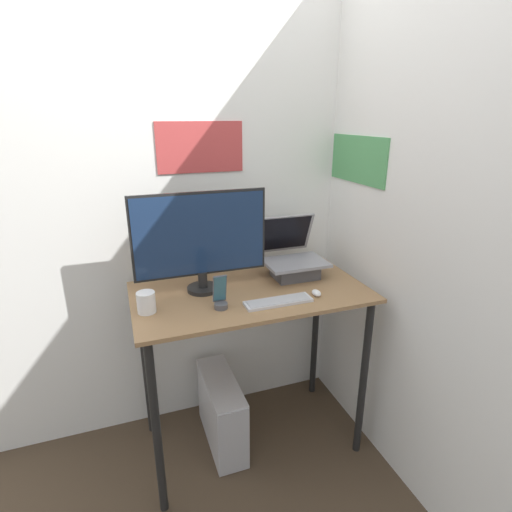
# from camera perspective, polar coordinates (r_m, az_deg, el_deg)

# --- Properties ---
(ground_plane) EXTENTS (12.00, 12.00, 0.00)m
(ground_plane) POSITION_cam_1_polar(r_m,az_deg,el_deg) (2.35, 2.24, -29.75)
(ground_plane) COLOR #473828
(wall_back) EXTENTS (6.00, 0.06, 2.60)m
(wall_back) POSITION_cam_1_polar(r_m,az_deg,el_deg) (2.27, -4.18, 7.27)
(wall_back) COLOR white
(wall_back) RESTS_ON ground_plane
(wall_side_right) EXTENTS (0.06, 6.00, 2.60)m
(wall_side_right) POSITION_cam_1_polar(r_m,az_deg,el_deg) (1.96, 21.30, 3.96)
(wall_side_right) COLOR white
(wall_side_right) RESTS_ON ground_plane
(desk) EXTENTS (1.17, 0.64, 0.95)m
(desk) POSITION_cam_1_polar(r_m,az_deg,el_deg) (2.08, -0.78, -8.49)
(desk) COLOR #936D47
(desk) RESTS_ON ground_plane
(laptop) EXTENTS (0.33, 0.33, 0.32)m
(laptop) POSITION_cam_1_polar(r_m,az_deg,el_deg) (2.18, 5.30, -0.79)
(laptop) COLOR #4C4C51
(laptop) RESTS_ON desk
(monitor) EXTENTS (0.66, 0.16, 0.50)m
(monitor) POSITION_cam_1_polar(r_m,az_deg,el_deg) (1.94, -7.90, 2.25)
(monitor) COLOR black
(monitor) RESTS_ON desk
(keyboard) EXTENTS (0.32, 0.09, 0.02)m
(keyboard) POSITION_cam_1_polar(r_m,az_deg,el_deg) (1.88, 3.21, -6.49)
(keyboard) COLOR silver
(keyboard) RESTS_ON desk
(mouse) EXTENTS (0.04, 0.06, 0.03)m
(mouse) POSITION_cam_1_polar(r_m,az_deg,el_deg) (1.97, 8.62, -5.24)
(mouse) COLOR white
(mouse) RESTS_ON desk
(cell_phone) EXTENTS (0.06, 0.06, 0.16)m
(cell_phone) POSITION_cam_1_polar(r_m,az_deg,el_deg) (1.83, -5.11, -5.98)
(cell_phone) COLOR #4C4C51
(cell_phone) RESTS_ON desk
(computer_tower) EXTENTS (0.17, 0.50, 0.41)m
(computer_tower) POSITION_cam_1_polar(r_m,az_deg,el_deg) (2.42, -4.92, -21.22)
(computer_tower) COLOR silver
(computer_tower) RESTS_ON ground_plane
(mug) EXTENTS (0.08, 0.08, 0.10)m
(mug) POSITION_cam_1_polar(r_m,az_deg,el_deg) (1.85, -15.41, -6.40)
(mug) COLOR white
(mug) RESTS_ON desk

